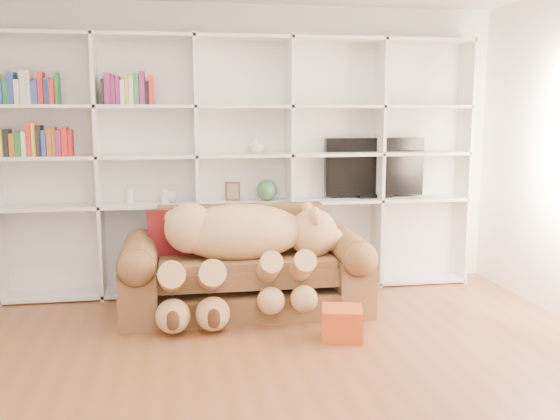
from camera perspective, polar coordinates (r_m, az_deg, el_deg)
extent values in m
plane|color=brown|center=(3.96, 0.64, -16.56)|extent=(5.00, 5.00, 0.00)
cube|color=white|center=(6.06, -3.56, 5.64)|extent=(5.00, 0.02, 2.70)
cube|color=white|center=(1.25, 21.78, -8.56)|extent=(5.00, 0.02, 2.70)
cube|color=white|center=(6.03, -3.51, 4.19)|extent=(4.40, 0.03, 2.40)
cube|color=white|center=(5.88, -16.26, 3.72)|extent=(0.03, 0.35, 2.40)
cube|color=white|center=(5.84, -7.65, 3.97)|extent=(0.03, 0.35, 2.40)
cube|color=white|center=(5.94, 0.89, 4.13)|extent=(0.03, 0.35, 2.40)
cube|color=white|center=(6.16, 8.99, 4.20)|extent=(0.03, 0.35, 2.40)
cube|color=white|center=(6.49, 16.39, 4.19)|extent=(0.03, 0.35, 2.40)
cube|color=white|center=(6.09, -3.24, -6.97)|extent=(4.40, 0.35, 0.03)
cube|color=white|center=(5.92, -3.31, 0.68)|extent=(4.40, 0.35, 0.03)
cube|color=white|center=(5.87, -3.35, 5.04)|extent=(4.40, 0.35, 0.03)
cube|color=white|center=(5.85, -3.39, 9.44)|extent=(4.40, 0.35, 0.03)
cube|color=white|center=(5.89, -3.45, 15.48)|extent=(4.40, 0.35, 0.03)
cube|color=brown|center=(5.45, -3.13, -8.10)|extent=(1.99, 0.80, 0.21)
cube|color=brown|center=(5.35, -3.14, -4.96)|extent=(1.48, 0.66, 0.28)
cube|color=brown|center=(5.67, -3.58, -2.10)|extent=(1.48, 0.19, 0.52)
cube|color=brown|center=(5.38, -12.67, -6.80)|extent=(0.30, 0.90, 0.52)
cube|color=brown|center=(5.57, 6.04, -6.08)|extent=(0.30, 0.90, 0.52)
cylinder|color=brown|center=(5.32, -12.77, -4.10)|extent=(0.30, 0.85, 0.30)
cylinder|color=brown|center=(5.51, 6.09, -3.47)|extent=(0.30, 0.85, 0.30)
ellipsoid|color=#E2B071|center=(5.25, -3.67, -2.03)|extent=(1.10, 0.53, 0.48)
sphere|color=#E2B071|center=(5.22, -8.26, -1.65)|extent=(0.42, 0.42, 0.42)
sphere|color=#E2B071|center=(5.36, 3.04, -2.12)|extent=(0.42, 0.42, 0.42)
sphere|color=beige|center=(5.40, 4.71, -2.65)|extent=(0.21, 0.21, 0.21)
sphere|color=#3C2315|center=(5.43, 5.54, -2.72)|extent=(0.07, 0.07, 0.07)
ellipsoid|color=#E2B071|center=(5.18, 3.21, -0.58)|extent=(0.10, 0.16, 0.16)
ellipsoid|color=#E2B071|center=(5.46, 2.52, -0.06)|extent=(0.10, 0.16, 0.16)
sphere|color=#E2B071|center=(5.20, -9.75, -0.76)|extent=(0.14, 0.14, 0.14)
cylinder|color=#E2B071|center=(5.03, -1.11, -5.51)|extent=(0.18, 0.51, 0.37)
cylinder|color=#E2B071|center=(5.08, 1.88, -5.38)|extent=(0.18, 0.51, 0.37)
cylinder|color=#E2B071|center=(4.99, -9.84, -6.22)|extent=(0.21, 0.59, 0.43)
cylinder|color=#E2B071|center=(5.00, -6.32, -6.12)|extent=(0.21, 0.59, 0.43)
sphere|color=#E2B071|center=(4.94, -0.82, -8.33)|extent=(0.22, 0.22, 0.22)
sphere|color=#E2B071|center=(4.98, 2.24, -8.17)|extent=(0.22, 0.22, 0.22)
sphere|color=#E2B071|center=(4.91, -9.76, -9.50)|extent=(0.27, 0.27, 0.27)
sphere|color=#E2B071|center=(4.92, -6.16, -9.39)|extent=(0.27, 0.27, 0.27)
cube|color=#5A0F14|center=(5.46, -9.79, -2.22)|extent=(0.42, 0.24, 0.44)
cube|color=#B94418|center=(4.81, 5.71, -10.28)|extent=(0.36, 0.35, 0.24)
cube|color=black|center=(6.20, 8.60, 3.93)|extent=(0.99, 0.08, 0.57)
cube|color=black|center=(6.23, 8.54, 1.35)|extent=(0.33, 0.18, 0.04)
cube|color=#542D1C|center=(5.89, -4.36, 1.73)|extent=(0.14, 0.07, 0.18)
sphere|color=#2E5B38|center=(5.93, -1.20, 1.84)|extent=(0.20, 0.20, 0.20)
cylinder|color=beige|center=(5.88, -13.64, 1.26)|extent=(0.10, 0.10, 0.15)
cylinder|color=beige|center=(5.87, -10.46, 1.31)|extent=(0.09, 0.09, 0.14)
sphere|color=silver|center=(5.87, -9.86, 1.25)|extent=(0.11, 0.11, 0.11)
imported|color=silver|center=(5.88, -2.16, 6.00)|extent=(0.20, 0.20, 0.16)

